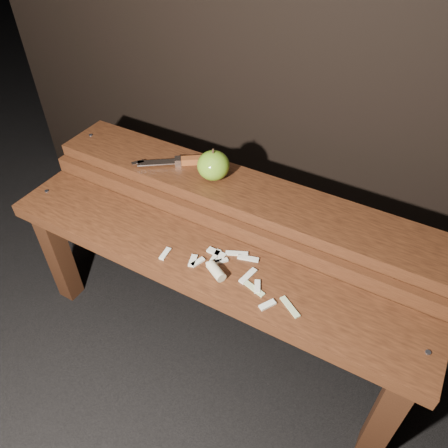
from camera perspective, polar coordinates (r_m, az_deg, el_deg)
The scene contains 6 objects.
ground at distance 1.49m, azimuth -1.17°, elevation -14.21°, with size 60.00×60.00×0.00m, color black.
bench_front_tier at distance 1.18m, azimuth -2.92°, elevation -6.95°, with size 1.20×0.20×0.42m.
bench_rear_tier at distance 1.27m, azimuth 2.34°, elevation 1.62°, with size 1.20×0.21×0.50m.
apple at distance 1.23m, azimuth -1.40°, elevation 7.66°, with size 0.09×0.09×0.09m.
knife at distance 1.31m, azimuth -4.83°, elevation 8.24°, with size 0.21×0.16×0.02m.
apple_scraps at distance 1.09m, azimuth 0.04°, elevation -6.00°, with size 0.39×0.15×0.03m.
Camera 1 is at (0.43, -0.69, 1.25)m, focal length 35.00 mm.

